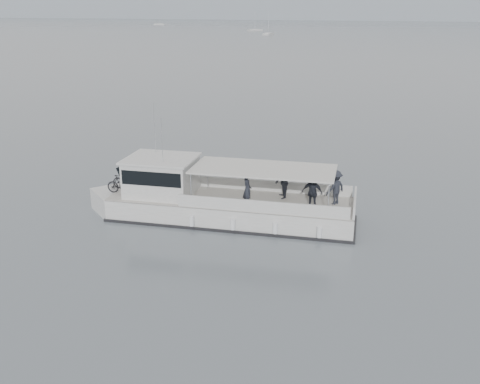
% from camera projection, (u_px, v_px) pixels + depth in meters
% --- Properties ---
extents(ground, '(1400.00, 1400.00, 0.00)m').
position_uv_depth(ground, '(253.00, 199.00, 30.74)').
color(ground, '#555F65').
rests_on(ground, ground).
extents(tour_boat, '(14.25, 6.28, 5.97)m').
position_uv_depth(tour_boat, '(208.00, 200.00, 27.60)').
color(tour_boat, white).
rests_on(tour_boat, ground).
extents(moored_fleet, '(445.89, 378.94, 9.90)m').
position_uv_depth(moored_fleet, '(404.00, 38.00, 201.08)').
color(moored_fleet, white).
rests_on(moored_fleet, ground).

